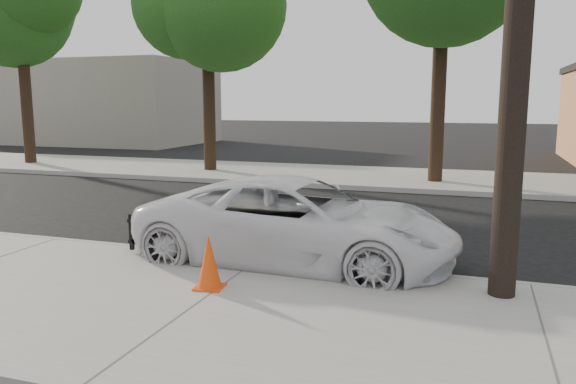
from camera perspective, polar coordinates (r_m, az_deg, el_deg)
The scene contains 7 objects.
ground at distance 11.01m, azimuth 1.17°, elevation -4.59°, with size 120.00×120.00×0.00m, color black.
near_sidewalk at distance 7.18m, azimuth -9.41°, elevation -11.77°, with size 90.00×4.40×0.15m, color gray.
far_sidewalk at distance 19.14m, azimuth 8.84°, elevation 1.47°, with size 90.00×5.00×0.15m, color gray.
curb_near at distance 9.08m, azimuth -2.84°, elevation -7.15°, with size 90.00×0.12×0.16m, color #9E9B93.
building_far at distance 38.08m, azimuth -19.12°, elevation 8.57°, with size 14.00×8.00×5.00m, color gray.
police_cruiser at distance 9.02m, azimuth 0.98°, elevation -3.07°, with size 2.36×5.11×1.42m, color white.
traffic_cone at distance 7.63m, azimuth -8.02°, elevation -7.10°, with size 0.42×0.42×0.73m.
Camera 1 is at (3.20, -10.20, 2.64)m, focal length 35.00 mm.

